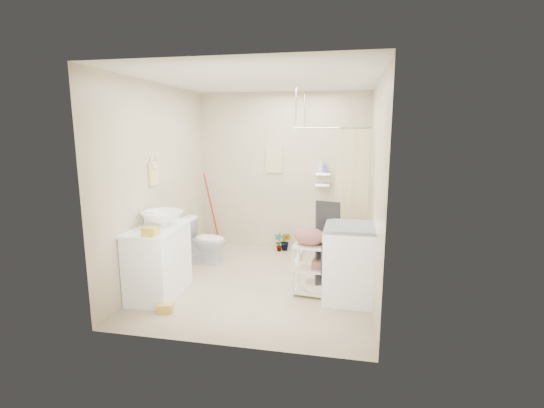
{
  "coord_description": "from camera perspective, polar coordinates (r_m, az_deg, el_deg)",
  "views": [
    {
      "loc": [
        1.1,
        -4.84,
        2.0
      ],
      "look_at": [
        0.08,
        0.25,
        1.02
      ],
      "focal_mm": 26.0,
      "sensor_mm": 36.0,
      "label": 1
    }
  ],
  "objects": [
    {
      "name": "shampoo_bottle_b",
      "position": [
        6.39,
        7.63,
        5.2
      ],
      "size": [
        0.07,
        0.07,
        0.15
      ],
      "primitive_type": "imported",
      "rotation": [
        0.0,
        0.0,
        0.07
      ],
      "color": "#465BB6",
      "rests_on": "shower"
    },
    {
      "name": "towel_ring",
      "position": [
        5.29,
        -16.78,
        4.52
      ],
      "size": [
        0.04,
        0.22,
        0.34
      ],
      "primitive_type": null,
      "color": "#EBD28A",
      "rests_on": "wall_left"
    },
    {
      "name": "hanging_towel",
      "position": [
        6.56,
        0.3,
        6.36
      ],
      "size": [
        0.28,
        0.03,
        0.42
      ],
      "primitive_type": "cube",
      "color": "beige",
      "rests_on": "wall_back"
    },
    {
      "name": "sink",
      "position": [
        4.99,
        -15.6,
        -2.02
      ],
      "size": [
        0.58,
        0.58,
        0.17
      ],
      "primitive_type": "imported",
      "rotation": [
        0.0,
        0.0,
        0.17
      ],
      "color": "white",
      "rests_on": "vanity"
    },
    {
      "name": "ceiling",
      "position": [
        5.0,
        -1.56,
        17.62
      ],
      "size": [
        2.8,
        3.2,
        0.04
      ],
      "primitive_type": "cube",
      "color": "silver",
      "rests_on": "ground"
    },
    {
      "name": "counter_basket",
      "position": [
        4.55,
        -17.16,
        -3.82
      ],
      "size": [
        0.18,
        0.15,
        0.09
      ],
      "primitive_type": "cube",
      "rotation": [
        0.0,
        0.0,
        -0.13
      ],
      "color": "gold",
      "rests_on": "vanity"
    },
    {
      "name": "tp_holder",
      "position": [
        5.62,
        -15.0,
        -2.81
      ],
      "size": [
        0.08,
        0.12,
        0.14
      ],
      "primitive_type": null,
      "color": "white",
      "rests_on": "wall_left"
    },
    {
      "name": "laundry_rack",
      "position": [
        4.87,
        6.5,
        -8.75
      ],
      "size": [
        0.59,
        0.39,
        0.76
      ],
      "primitive_type": null,
      "rotation": [
        0.0,
        0.0,
        -0.12
      ],
      "color": "beige",
      "rests_on": "ground"
    },
    {
      "name": "potted_plant_a",
      "position": [
        6.58,
        0.99,
        -5.55
      ],
      "size": [
        0.18,
        0.13,
        0.31
      ],
      "primitive_type": "imported",
      "rotation": [
        0.0,
        0.0,
        -0.14
      ],
      "color": "#9A3F20",
      "rests_on": "ground"
    },
    {
      "name": "wall_back",
      "position": [
        6.57,
        1.62,
        4.61
      ],
      "size": [
        2.8,
        0.04,
        2.6
      ],
      "primitive_type": "cube",
      "color": "#C4B798",
      "rests_on": "ground"
    },
    {
      "name": "toilet",
      "position": [
        6.08,
        -9.8,
        -5.23
      ],
      "size": [
        0.71,
        0.45,
        0.69
      ],
      "primitive_type": "imported",
      "rotation": [
        0.0,
        0.0,
        1.47
      ],
      "color": "silver",
      "rests_on": "ground"
    },
    {
      "name": "wall_front",
      "position": [
        3.49,
        -7.31,
        -0.95
      ],
      "size": [
        2.8,
        0.04,
        2.6
      ],
      "primitive_type": "cube",
      "color": "#C4B798",
      "rests_on": "ground"
    },
    {
      "name": "shampoo_bottle_a",
      "position": [
        6.39,
        7.1,
        5.54
      ],
      "size": [
        0.1,
        0.11,
        0.22
      ],
      "primitive_type": "imported",
      "rotation": [
        0.0,
        0.0,
        -0.26
      ],
      "color": "silver",
      "rests_on": "shower"
    },
    {
      "name": "wall_left",
      "position": [
        5.49,
        -15.9,
        2.99
      ],
      "size": [
        0.04,
        3.2,
        2.6
      ],
      "primitive_type": "cube",
      "color": "#C4B798",
      "rests_on": "ground"
    },
    {
      "name": "mop",
      "position": [
        6.86,
        -9.02,
        -0.9
      ],
      "size": [
        0.14,
        0.14,
        1.27
      ],
      "primitive_type": null,
      "rotation": [
        0.0,
        0.0,
        0.13
      ],
      "color": "red",
      "rests_on": "ground"
    },
    {
      "name": "washing_machine",
      "position": [
        4.8,
        11.3,
        -8.29
      ],
      "size": [
        0.62,
        0.64,
        0.91
      ],
      "primitive_type": "cube",
      "rotation": [
        0.0,
        0.0,
        -0.01
      ],
      "color": "white",
      "rests_on": "ground"
    },
    {
      "name": "floor_basket",
      "position": [
        4.68,
        -15.19,
        -14.07
      ],
      "size": [
        0.29,
        0.25,
        0.13
      ],
      "primitive_type": "cube",
      "rotation": [
        0.0,
        0.0,
        0.23
      ],
      "color": "gold",
      "rests_on": "ground"
    },
    {
      "name": "potted_plant_b",
      "position": [
        6.62,
        1.99,
        -5.46
      ],
      "size": [
        0.2,
        0.18,
        0.31
      ],
      "primitive_type": "imported",
      "rotation": [
        0.0,
        0.0,
        -0.32
      ],
      "color": "#9C522A",
      "rests_on": "ground"
    },
    {
      "name": "wall_right",
      "position": [
        4.9,
        14.72,
        2.15
      ],
      "size": [
        0.04,
        3.2,
        2.6
      ],
      "primitive_type": "cube",
      "color": "#C4B798",
      "rests_on": "ground"
    },
    {
      "name": "vanity",
      "position": [
        5.05,
        -16.08,
        -7.89
      ],
      "size": [
        0.59,
        0.99,
        0.85
      ],
      "primitive_type": "cube",
      "rotation": [
        0.0,
        0.0,
        0.05
      ],
      "color": "white",
      "rests_on": "ground"
    },
    {
      "name": "shower",
      "position": [
        5.97,
        8.78,
        1.44
      ],
      "size": [
        1.1,
        1.1,
        2.1
      ],
      "primitive_type": null,
      "color": "silver",
      "rests_on": "ground"
    },
    {
      "name": "ironing_board",
      "position": [
        4.94,
        8.1,
        -6.07
      ],
      "size": [
        0.33,
        0.25,
        1.17
      ],
      "primitive_type": null,
      "rotation": [
        0.0,
        0.0,
        0.53
      ],
      "color": "black",
      "rests_on": "ground"
    },
    {
      "name": "floor",
      "position": [
        5.35,
        -1.41,
        -11.23
      ],
      "size": [
        3.2,
        3.2,
        0.0
      ],
      "primitive_type": "plane",
      "color": "#BAA98C",
      "rests_on": "ground"
    }
  ]
}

